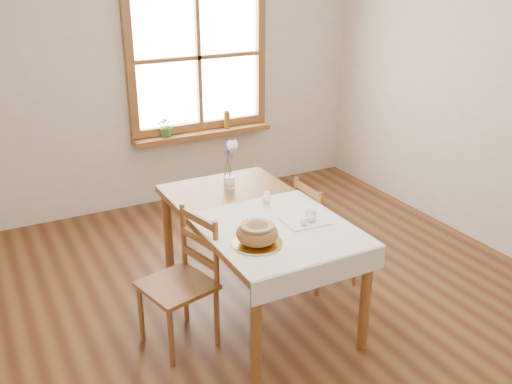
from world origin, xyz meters
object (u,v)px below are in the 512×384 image
chair_left (177,284)px  flower_vase (229,183)px  chair_right (326,232)px  dining_table (256,224)px  bread_plate (257,243)px

chair_left → flower_vase: size_ratio=9.66×
flower_vase → chair_right: bearing=-32.5°
chair_left → flower_vase: 0.96m
dining_table → chair_left: size_ratio=1.81×
dining_table → chair_right: (0.65, 0.08, -0.25)m
bread_plate → flower_vase: bearing=74.9°
chair_left → flower_vase: (0.66, 0.60, 0.35)m
chair_right → bread_plate: (-0.87, -0.51, 0.35)m
chair_left → chair_right: chair_left is taller
chair_right → chair_left: bearing=100.4°
chair_left → bread_plate: 0.61m
bread_plate → chair_right: bearing=30.5°
chair_left → bread_plate: chair_left is taller
chair_left → bread_plate: (0.42, -0.31, 0.33)m
chair_left → chair_right: bearing=85.6°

